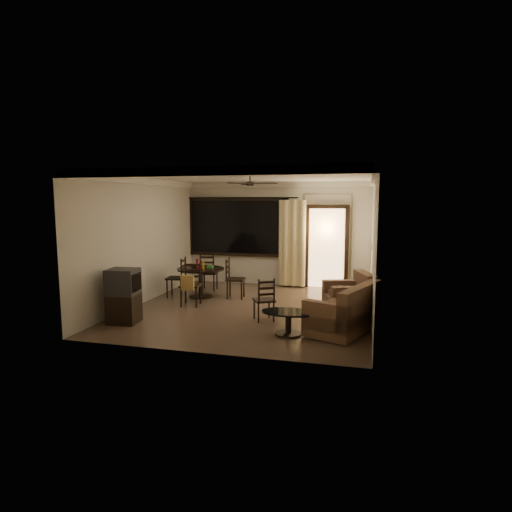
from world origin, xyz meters
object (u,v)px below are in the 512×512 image
(sofa, at_px, (346,313))
(coffee_table, at_px, (288,319))
(dining_chair_south, at_px, (191,292))
(dining_chair_north, at_px, (209,279))
(tv_cabinet, at_px, (124,296))
(dining_table, at_px, (201,274))
(dining_chair_east, at_px, (235,286))
(armchair, at_px, (351,299))
(side_chair, at_px, (264,308))
(dining_chair_west, at_px, (177,285))

(sofa, height_order, coffee_table, sofa)
(dining_chair_south, relative_size, dining_chair_north, 1.00)
(tv_cabinet, height_order, coffee_table, tv_cabinet)
(dining_table, height_order, sofa, dining_table)
(dining_chair_east, distance_m, dining_chair_north, 1.15)
(dining_table, bearing_deg, dining_chair_east, 6.58)
(dining_chair_east, bearing_deg, sofa, -133.45)
(armchair, relative_size, side_chair, 1.30)
(dining_chair_east, bearing_deg, tv_cabinet, 143.66)
(dining_chair_east, distance_m, armchair, 2.90)
(dining_chair_north, xyz_separation_m, armchair, (3.64, -1.68, 0.08))
(dining_chair_west, bearing_deg, armchair, 72.39)
(dining_chair_west, relative_size, armchair, 0.86)
(side_chair, bearing_deg, tv_cabinet, -12.70)
(dining_chair_south, relative_size, tv_cabinet, 0.92)
(dining_table, xyz_separation_m, dining_chair_north, (-0.09, 0.78, -0.27))
(dining_chair_east, xyz_separation_m, sofa, (2.68, -2.00, 0.05))
(dining_chair_east, bearing_deg, armchair, -116.73)
(dining_table, bearing_deg, dining_chair_north, 96.80)
(dining_chair_south, relative_size, coffee_table, 1.01)
(sofa, bearing_deg, tv_cabinet, -152.28)
(dining_chair_west, height_order, sofa, dining_chair_west)
(coffee_table, height_order, side_chair, side_chair)
(dining_chair_east, relative_size, coffee_table, 1.01)
(dining_table, height_order, tv_cabinet, tv_cabinet)
(tv_cabinet, xyz_separation_m, side_chair, (2.54, 0.80, -0.27))
(dining_chair_west, distance_m, side_chair, 2.94)
(dining_chair_east, xyz_separation_m, tv_cabinet, (-1.43, -2.50, 0.24))
(dining_chair_west, bearing_deg, tv_cabinet, -6.93)
(armchair, relative_size, coffee_table, 1.17)
(coffee_table, bearing_deg, dining_chair_south, 148.54)
(dining_chair_south, height_order, side_chair, dining_chair_south)
(dining_chair_east, height_order, tv_cabinet, tv_cabinet)
(dining_chair_west, distance_m, dining_chair_south, 1.02)
(coffee_table, distance_m, side_chair, 0.97)
(dining_table, distance_m, side_chair, 2.54)
(sofa, relative_size, coffee_table, 1.85)
(sofa, bearing_deg, dining_chair_south, -176.44)
(dining_table, height_order, dining_chair_north, dining_chair_north)
(dining_chair_south, xyz_separation_m, coffee_table, (2.45, -1.50, -0.03))
(dining_chair_west, distance_m, sofa, 4.47)
(side_chair, bearing_deg, armchair, 173.45)
(dining_chair_north, relative_size, armchair, 0.86)
(dining_chair_west, relative_size, dining_chair_north, 1.00)
(dining_table, relative_size, dining_chair_south, 1.18)
(dining_chair_north, height_order, side_chair, dining_chair_north)
(dining_table, xyz_separation_m, dining_chair_south, (0.10, -0.85, -0.25))
(sofa, xyz_separation_m, side_chair, (-1.56, 0.30, -0.08))
(dining_chair_east, bearing_deg, dining_table, 89.91)
(dining_table, xyz_separation_m, tv_cabinet, (-0.60, -2.41, -0.03))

